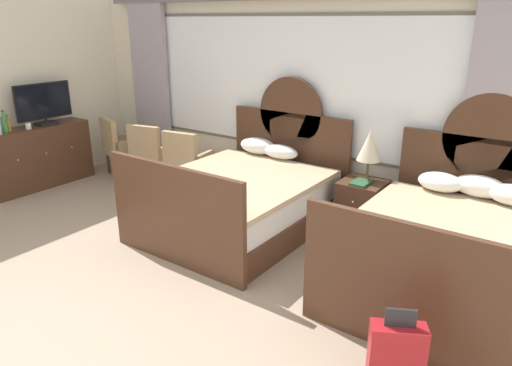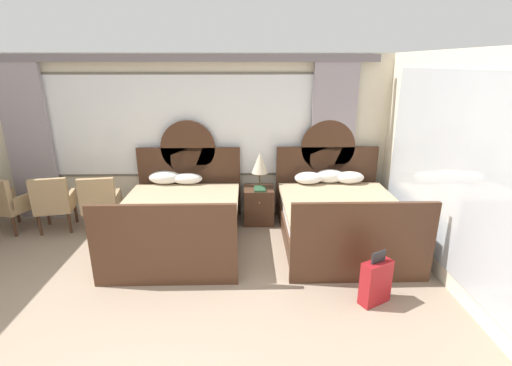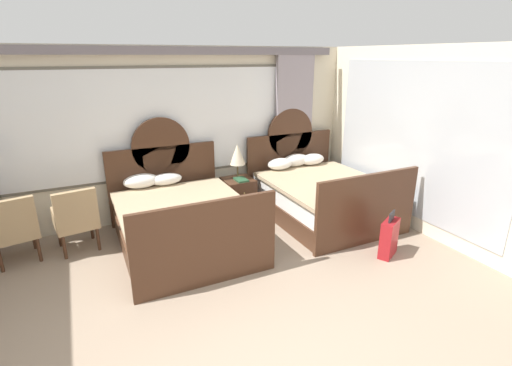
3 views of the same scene
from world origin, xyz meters
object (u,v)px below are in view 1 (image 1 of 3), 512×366
(dresser_minibar, at_px, (38,157))
(bottle_liquor_amber, at_px, (8,125))
(bed_near_window, at_px, (243,197))
(armchair_by_window_right, at_px, (119,144))
(bed_near_mirror, at_px, (451,251))
(nightstand_between_beds, at_px, (361,206))
(table_lamp_on_nightstand, at_px, (369,146))
(book_on_nightstand, at_px, (361,183))
(armchair_by_window_left, at_px, (187,160))
(suitcase_on_floor, at_px, (396,358))
(tv_flatscreen, at_px, (44,104))
(bottle_soda_green, at_px, (5,124))
(cup_on_dresser, at_px, (28,126))
(armchair_by_window_centre, at_px, (151,152))

(dresser_minibar, xyz_separation_m, bottle_liquor_amber, (0.02, -0.36, 0.54))
(bed_near_window, height_order, armchair_by_window_right, bed_near_window)
(bed_near_mirror, bearing_deg, nightstand_between_beds, 148.49)
(bed_near_mirror, height_order, table_lamp_on_nightstand, bed_near_mirror)
(book_on_nightstand, bearing_deg, armchair_by_window_left, -175.87)
(nightstand_between_beds, xyz_separation_m, dresser_minibar, (-4.47, -1.30, 0.14))
(nightstand_between_beds, bearing_deg, suitcase_on_floor, -61.40)
(tv_flatscreen, height_order, bottle_soda_green, tv_flatscreen)
(suitcase_on_floor, bearing_deg, cup_on_dresser, 171.76)
(table_lamp_on_nightstand, distance_m, bottle_liquor_amber, 4.79)
(nightstand_between_beds, xyz_separation_m, tv_flatscreen, (-4.45, -1.11, 0.89))
(dresser_minibar, relative_size, bottle_soda_green, 5.02)
(cup_on_dresser, bearing_deg, table_lamp_on_nightstand, 18.42)
(cup_on_dresser, bearing_deg, book_on_nightstand, 16.69)
(table_lamp_on_nightstand, xyz_separation_m, tv_flatscreen, (-4.46, -1.16, 0.19))
(armchair_by_window_left, bearing_deg, nightstand_between_beds, 6.38)
(tv_flatscreen, xyz_separation_m, cup_on_dresser, (0.06, -0.31, -0.26))
(table_lamp_on_nightstand, xyz_separation_m, dresser_minibar, (-4.49, -1.35, -0.56))
(nightstand_between_beds, height_order, bottle_liquor_amber, bottle_liquor_amber)
(bed_near_window, relative_size, armchair_by_window_left, 2.40)
(dresser_minibar, distance_m, cup_on_dresser, 0.51)
(bottle_soda_green, distance_m, armchair_by_window_centre, 1.96)
(nightstand_between_beds, relative_size, tv_flatscreen, 0.72)
(book_on_nightstand, xyz_separation_m, armchair_by_window_centre, (-3.22, -0.18, -0.12))
(bottle_soda_green, height_order, cup_on_dresser, bottle_soda_green)
(armchair_by_window_centre, bearing_deg, book_on_nightstand, 3.20)
(bottle_liquor_amber, height_order, armchair_by_window_centre, bottle_liquor_amber)
(cup_on_dresser, distance_m, armchair_by_window_right, 1.31)
(book_on_nightstand, bearing_deg, bottle_soda_green, -159.97)
(bottle_liquor_amber, height_order, armchair_by_window_left, bottle_liquor_amber)
(book_on_nightstand, distance_m, bottle_soda_green, 4.74)
(book_on_nightstand, distance_m, bottle_liquor_amber, 4.74)
(book_on_nightstand, height_order, tv_flatscreen, tv_flatscreen)
(book_on_nightstand, relative_size, bottle_liquor_amber, 1.12)
(bottle_soda_green, xyz_separation_m, cup_on_dresser, (0.04, 0.30, -0.08))
(nightstand_between_beds, relative_size, cup_on_dresser, 5.48)
(nightstand_between_beds, relative_size, armchair_by_window_centre, 0.66)
(nightstand_between_beds, height_order, dresser_minibar, dresser_minibar)
(book_on_nightstand, height_order, suitcase_on_floor, suitcase_on_floor)
(nightstand_between_beds, distance_m, cup_on_dresser, 4.65)
(cup_on_dresser, height_order, armchair_by_window_centre, cup_on_dresser)
(bed_near_window, relative_size, bottle_soda_green, 7.28)
(book_on_nightstand, xyz_separation_m, bottle_soda_green, (-4.44, -1.62, 0.39))
(armchair_by_window_left, bearing_deg, table_lamp_on_nightstand, 7.47)
(table_lamp_on_nightstand, height_order, armchair_by_window_right, table_lamp_on_nightstand)
(cup_on_dresser, bearing_deg, suitcase_on_floor, -8.24)
(bed_near_window, bearing_deg, suitcase_on_floor, -32.22)
(armchair_by_window_centre, relative_size, armchair_by_window_right, 1.00)
(bed_near_mirror, relative_size, bottle_liquor_amber, 9.38)
(bottle_soda_green, height_order, armchair_by_window_left, bottle_soda_green)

